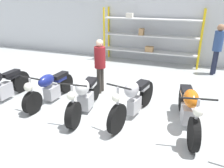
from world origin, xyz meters
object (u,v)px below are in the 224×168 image
motorcycle_orange (188,108)px  person_near_rack (100,62)px  motorcycle_white (85,96)px  shelving_rack (150,36)px  motorcycle_blue (50,88)px  motorcycle_silver (134,99)px  person_browsing (218,45)px  motorcycle_black (0,87)px

motorcycle_orange → person_near_rack: 2.79m
motorcycle_white → motorcycle_orange: bearing=86.7°
shelving_rack → motorcycle_blue: 5.07m
motorcycle_white → motorcycle_silver: bearing=89.6°
person_browsing → person_near_rack: size_ratio=1.14×
person_near_rack → motorcycle_blue: bearing=49.0°
shelving_rack → person_near_rack: shelving_rack is taller
shelving_rack → person_browsing: shelving_rack is taller
motorcycle_black → motorcycle_white: 2.41m
shelving_rack → motorcycle_silver: shelving_rack is taller
shelving_rack → person_near_rack: 3.71m
motorcycle_blue → motorcycle_white: bearing=85.2°
motorcycle_blue → motorcycle_orange: 3.55m
motorcycle_black → motorcycle_white: motorcycle_white is taller
motorcycle_blue → motorcycle_silver: bearing=92.7°
person_browsing → shelving_rack: bearing=9.4°
shelving_rack → motorcycle_white: size_ratio=1.97×
motorcycle_blue → motorcycle_white: size_ratio=0.96×
shelving_rack → motorcycle_silver: 4.82m
person_browsing → motorcycle_orange: bearing=103.9°
person_browsing → motorcycle_black: bearing=63.2°
person_browsing → person_near_rack: 4.41m
person_near_rack → motorcycle_orange: bearing=159.1°
motorcycle_silver → motorcycle_blue: bearing=-78.9°
motorcycle_white → motorcycle_silver: size_ratio=0.96×
motorcycle_black → motorcycle_silver: motorcycle_silver is taller
motorcycle_blue → motorcycle_white: motorcycle_white is taller
motorcycle_blue → motorcycle_orange: size_ratio=0.91×
motorcycle_white → person_near_rack: 1.34m
motorcycle_orange → person_near_rack: (-2.54, 1.07, 0.46)m
motorcycle_black → motorcycle_blue: size_ratio=1.05×
motorcycle_blue → person_browsing: size_ratio=1.08×
shelving_rack → person_near_rack: size_ratio=2.55×
shelving_rack → motorcycle_white: bearing=-96.3°
motorcycle_black → person_browsing: size_ratio=1.13×
shelving_rack → motorcycle_blue: size_ratio=2.06×
motorcycle_white → person_browsing: person_browsing is taller
motorcycle_black → motorcycle_silver: size_ratio=0.96×
motorcycle_white → motorcycle_orange: motorcycle_orange is taller
person_browsing → person_near_rack: bearing=66.3°
motorcycle_silver → person_browsing: person_browsing is taller
motorcycle_silver → motorcycle_orange: size_ratio=0.99×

